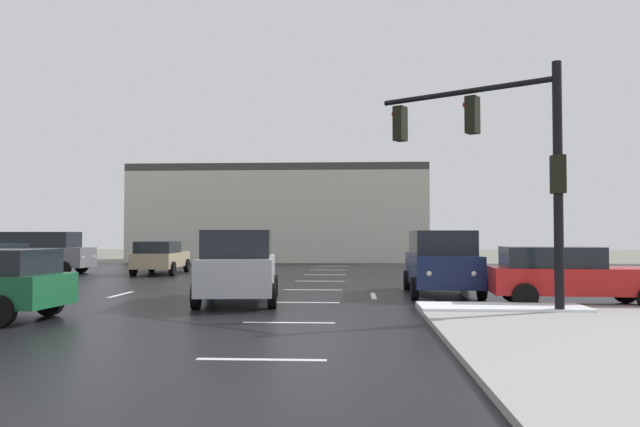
# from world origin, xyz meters

# --- Properties ---
(ground_plane) EXTENTS (120.00, 120.00, 0.00)m
(ground_plane) POSITION_xyz_m (0.00, 0.00, 0.00)
(ground_plane) COLOR slate
(road_asphalt) EXTENTS (44.00, 44.00, 0.02)m
(road_asphalt) POSITION_xyz_m (0.00, 0.00, 0.01)
(road_asphalt) COLOR black
(road_asphalt) RESTS_ON ground_plane
(snow_strip_curbside) EXTENTS (4.00, 1.60, 0.06)m
(snow_strip_curbside) POSITION_xyz_m (5.00, -4.00, 0.17)
(snow_strip_curbside) COLOR white
(snow_strip_curbside) RESTS_ON sidewalk_corner
(lane_markings) EXTENTS (36.15, 36.15, 0.01)m
(lane_markings) POSITION_xyz_m (1.20, -1.38, 0.02)
(lane_markings) COLOR silver
(lane_markings) RESTS_ON road_asphalt
(traffic_signal_mast) EXTENTS (4.07, 2.84, 5.86)m
(traffic_signal_mast) POSITION_xyz_m (5.10, -3.95, 4.05)
(traffic_signal_mast) COLOR black
(traffic_signal_mast) RESTS_ON sidewalk_corner
(strip_building_background) EXTENTS (20.51, 8.00, 6.72)m
(strip_building_background) POSITION_xyz_m (-3.91, 25.89, 3.36)
(strip_building_background) COLOR beige
(strip_building_background) RESTS_ON ground_plane
(sedan_tan) EXTENTS (2.21, 4.61, 1.58)m
(sedan_tan) POSITION_xyz_m (-7.94, 10.19, 0.85)
(sedan_tan) COLOR tan
(sedan_tan) RESTS_ON road_asphalt
(suv_navy) EXTENTS (2.23, 4.86, 2.03)m
(suv_navy) POSITION_xyz_m (4.18, 0.68, 1.09)
(suv_navy) COLOR #141E47
(suv_navy) RESTS_ON road_asphalt
(suv_silver) EXTENTS (2.60, 4.99, 2.03)m
(suv_silver) POSITION_xyz_m (-1.86, -1.92, 1.09)
(suv_silver) COLOR #B7BABF
(suv_silver) RESTS_ON road_asphalt
(sedan_red) EXTENTS (4.63, 2.26, 1.58)m
(sedan_red) POSITION_xyz_m (7.18, -2.41, 0.85)
(sedan_red) COLOR #B21919
(sedan_red) RESTS_ON road_asphalt
(suv_grey) EXTENTS (4.86, 2.21, 2.03)m
(suv_grey) POSITION_xyz_m (-13.78, 9.92, 1.09)
(suv_grey) COLOR slate
(suv_grey) RESTS_ON road_asphalt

